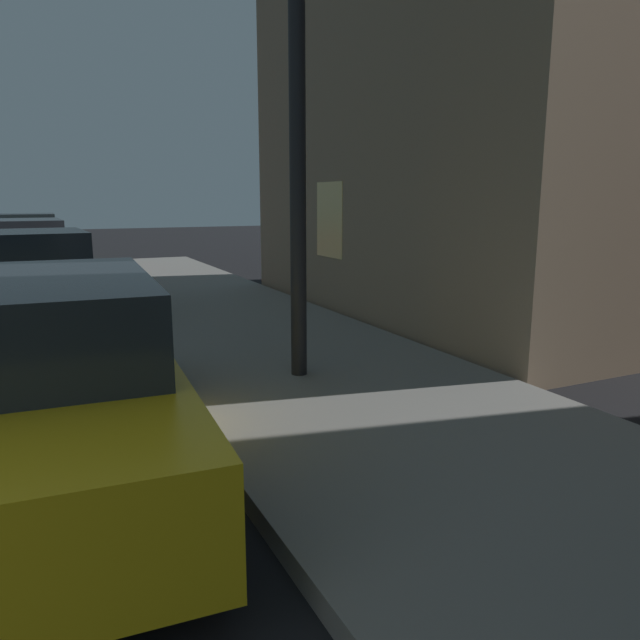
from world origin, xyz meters
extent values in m
cube|color=gold|center=(2.85, 3.80, 0.57)|extent=(2.04, 4.45, 0.64)
cube|color=#1E2328|center=(2.85, 3.72, 1.15)|extent=(1.70, 2.30, 0.56)
cylinder|color=black|center=(3.83, 5.10, 0.33)|extent=(0.26, 0.67, 0.66)
cylinder|color=black|center=(3.68, 2.40, 0.33)|extent=(0.26, 0.67, 0.66)
cube|color=silver|center=(2.85, 9.86, 0.57)|extent=(2.08, 4.24, 0.64)
cube|color=#1E2328|center=(2.85, 9.76, 1.15)|extent=(1.76, 2.00, 0.56)
cylinder|color=black|center=(3.75, 11.19, 0.33)|extent=(0.25, 0.67, 0.66)
cylinder|color=black|center=(3.87, 8.61, 0.33)|extent=(0.25, 0.67, 0.66)
cube|color=maroon|center=(2.85, 15.45, 0.57)|extent=(1.82, 4.63, 0.64)
cube|color=#1E2328|center=(2.85, 15.41, 1.15)|extent=(1.57, 2.38, 0.56)
cylinder|color=black|center=(3.69, 16.90, 0.33)|extent=(0.24, 0.66, 0.66)
cylinder|color=black|center=(3.75, 14.05, 0.33)|extent=(0.24, 0.66, 0.66)
cube|color=#19592D|center=(2.85, 21.38, 0.57)|extent=(1.92, 4.25, 0.64)
cube|color=#1E2328|center=(2.85, 21.21, 1.15)|extent=(1.67, 1.94, 0.56)
cylinder|color=black|center=(3.81, 22.68, 0.33)|extent=(0.23, 0.66, 0.66)
cylinder|color=black|center=(3.78, 20.06, 0.33)|extent=(0.23, 0.66, 0.66)
cylinder|color=black|center=(5.31, 4.91, 2.75)|extent=(0.16, 0.16, 5.19)
cube|color=#F2D17F|center=(7.32, 8.22, 1.58)|extent=(0.06, 0.90, 1.20)
camera|label=1|loc=(2.94, -0.58, 1.93)|focal=33.84mm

